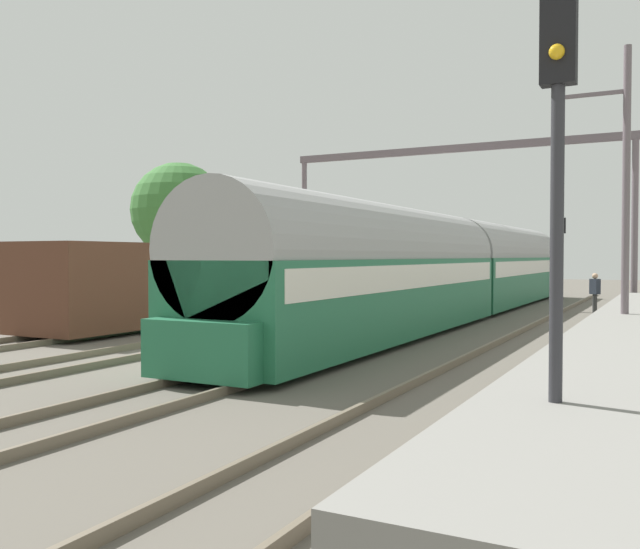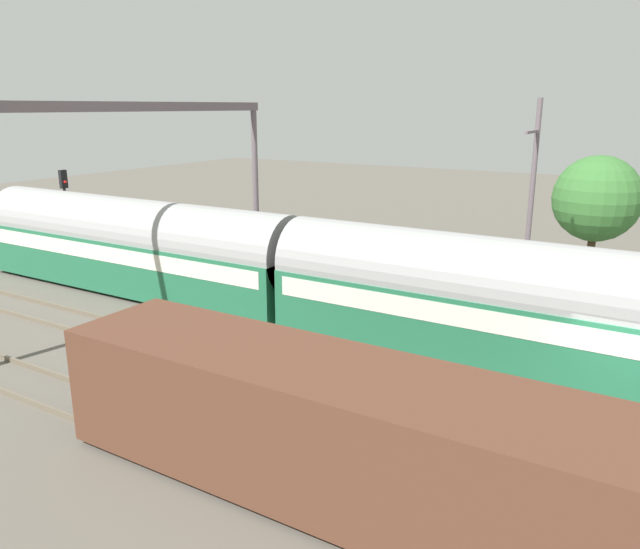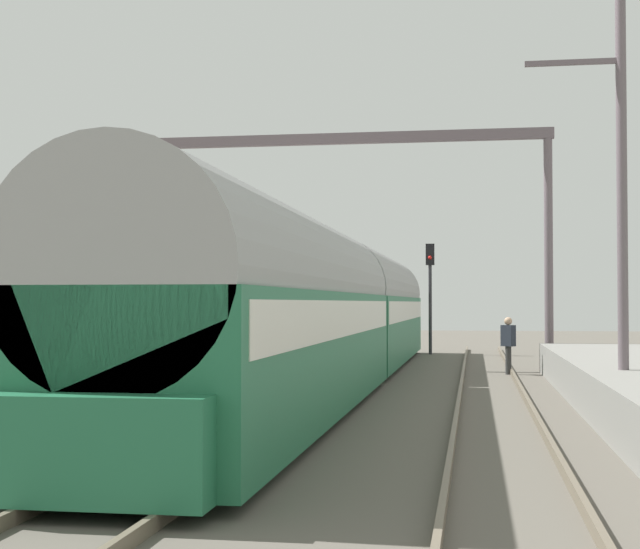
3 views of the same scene
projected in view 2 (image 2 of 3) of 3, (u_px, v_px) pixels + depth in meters
name	position (u px, v px, depth m)	size (l,w,h in m)	color
ground	(610.00, 423.00, 15.42)	(120.00, 120.00, 0.00)	#5E584F
track_west	(598.00, 459.00, 13.69)	(1.51, 60.00, 0.16)	#6A5E4D
track_east	(619.00, 389.00, 17.10)	(1.51, 60.00, 0.16)	#6A5E4D
track_far_east	(633.00, 342.00, 20.51)	(1.52, 60.00, 0.16)	#6A5E4D
platform	(588.00, 293.00, 24.56)	(4.40, 28.00, 0.90)	gray
passenger_train	(295.00, 271.00, 21.99)	(2.93, 32.85, 3.82)	#236B47
freight_car	(349.00, 436.00, 11.97)	(2.80, 13.00, 2.70)	#563323
person_crossing	(278.00, 256.00, 28.20)	(0.46, 0.44, 1.73)	#313131
railway_signal_far	(66.00, 203.00, 30.77)	(0.36, 0.30, 4.65)	#2D2D33
catenary_gantry	(119.00, 157.00, 22.36)	(16.79, 0.28, 7.86)	#685A61
catenary_pole_east_mid	(531.00, 202.00, 23.48)	(1.90, 0.20, 8.00)	#685A61
tree_east_background	(597.00, 199.00, 27.97)	(3.93, 3.93, 5.59)	#4C3826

